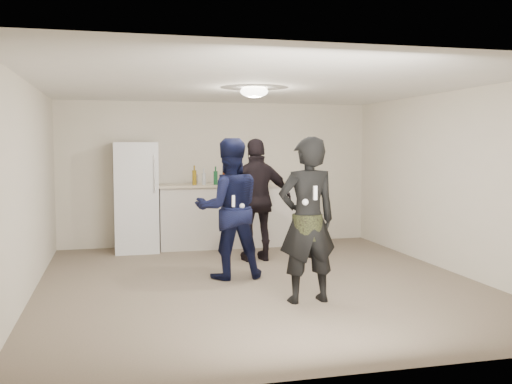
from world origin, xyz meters
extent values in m
plane|color=#6B5B4C|center=(0.00, 0.00, 0.00)|extent=(6.00, 6.00, 0.00)
plane|color=silver|center=(0.00, 0.00, 2.50)|extent=(6.00, 6.00, 0.00)
plane|color=beige|center=(0.00, 3.00, 1.25)|extent=(6.00, 0.00, 6.00)
plane|color=beige|center=(0.00, -3.00, 1.25)|extent=(6.00, 0.00, 6.00)
plane|color=beige|center=(-2.75, 0.00, 1.25)|extent=(0.00, 6.00, 6.00)
plane|color=beige|center=(2.75, 0.00, 1.25)|extent=(0.00, 6.00, 6.00)
cube|color=beige|center=(0.23, 2.67, 0.53)|extent=(2.60, 0.56, 1.05)
cube|color=beige|center=(0.23, 2.67, 1.07)|extent=(2.68, 0.64, 0.04)
cube|color=silver|center=(-1.45, 2.60, 0.90)|extent=(0.70, 0.70, 1.80)
cylinder|color=silver|center=(-1.17, 2.23, 1.30)|extent=(0.02, 0.02, 0.60)
ellipsoid|color=white|center=(0.00, 0.30, 2.45)|extent=(0.36, 0.36, 0.16)
cylinder|color=silver|center=(-0.45, 2.67, 1.18)|extent=(0.08, 0.08, 0.17)
imported|color=#101643|center=(-0.32, 0.38, 0.92)|extent=(0.91, 0.71, 1.85)
imported|color=black|center=(0.30, -0.97, 0.92)|extent=(0.70, 0.49, 1.85)
cylinder|color=#2E3618|center=(0.30, -0.97, 0.85)|extent=(0.34, 0.34, 0.28)
imported|color=black|center=(0.31, 1.38, 0.93)|extent=(1.11, 0.50, 1.86)
cube|color=white|center=(-0.32, 0.10, 1.05)|extent=(0.04, 0.04, 0.15)
sphere|color=white|center=(-0.20, 0.13, 0.98)|extent=(0.07, 0.07, 0.07)
cube|color=white|center=(0.30, -1.22, 1.25)|extent=(0.04, 0.04, 0.15)
sphere|color=white|center=(0.20, -1.19, 1.15)|extent=(0.07, 0.07, 0.07)
cylinder|color=#154927|center=(-0.13, 2.50, 1.20)|extent=(0.07, 0.07, 0.23)
cylinder|color=#8B3C14|center=(0.09, 2.84, 1.19)|extent=(0.08, 0.08, 0.20)
cylinder|color=#12401A|center=(0.54, 2.63, 1.22)|extent=(0.06, 0.06, 0.26)
cylinder|color=olive|center=(-0.49, 2.52, 1.21)|extent=(0.07, 0.07, 0.25)
cylinder|color=#B4B9C0|center=(-0.33, 2.54, 1.19)|extent=(0.07, 0.07, 0.20)
camera|label=1|loc=(-1.76, -6.94, 1.76)|focal=40.00mm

